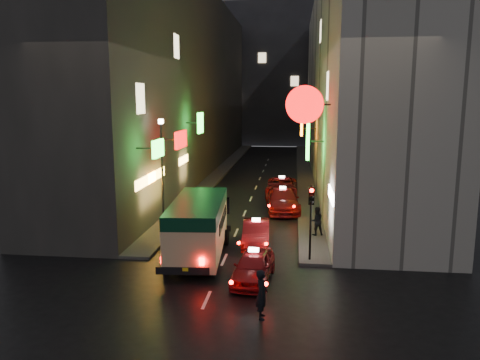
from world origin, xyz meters
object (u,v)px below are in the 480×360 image
at_px(minibus, 198,222).
at_px(traffic_light, 311,207).
at_px(pedestrian_crossing, 262,291).
at_px(taxi_near, 253,264).
at_px(lamp_post, 162,166).

xyz_separation_m(minibus, traffic_light, (5.25, -0.17, 0.92)).
relative_size(minibus, pedestrian_crossing, 3.36).
relative_size(taxi_near, pedestrian_crossing, 2.41).
distance_m(minibus, lamp_post, 5.61).
xyz_separation_m(taxi_near, pedestrian_crossing, (0.58, -3.30, 0.26)).
relative_size(taxi_near, traffic_light, 1.37).
xyz_separation_m(minibus, taxi_near, (2.85, -2.55, -1.03)).
height_order(minibus, taxi_near, minibus).
bearing_deg(lamp_post, taxi_near, -49.98).
distance_m(minibus, traffic_light, 5.34).
bearing_deg(traffic_light, taxi_near, -135.24).
bearing_deg(minibus, lamp_post, 124.08).
bearing_deg(taxi_near, minibus, 138.18).
bearing_deg(lamp_post, minibus, -55.92).
xyz_separation_m(taxi_near, lamp_post, (-5.80, 6.91, 2.99)).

